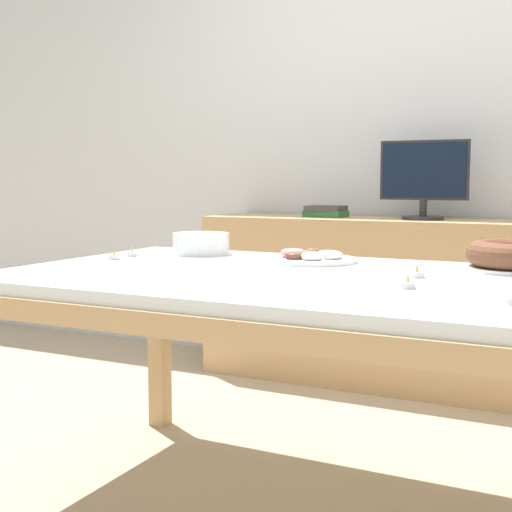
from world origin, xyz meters
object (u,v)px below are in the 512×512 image
book_stack (326,211)px  tealight_left_edge (408,284)px  plate_stack (201,244)px  pastry_platter (312,258)px  tealight_centre (132,253)px  tealight_near_cakes (114,257)px  computer_monitor (424,180)px  tealight_near_front (417,274)px

book_stack → tealight_left_edge: book_stack is taller
book_stack → plate_stack: size_ratio=0.99×
plate_stack → pastry_platter: bearing=-5.3°
pastry_platter → tealight_centre: size_ratio=7.55×
tealight_centre → tealight_left_edge: 1.14m
pastry_platter → tealight_centre: bearing=-168.6°
plate_stack → tealight_near_cakes: size_ratio=5.25×
pastry_platter → tealight_centre: 0.66m
computer_monitor → tealight_near_front: computer_monitor is taller
tealight_near_cakes → tealight_centre: 0.12m
computer_monitor → pastry_platter: computer_monitor is taller
tealight_near_cakes → tealight_left_edge: bearing=-9.9°
pastry_platter → tealight_centre: pastry_platter is taller
book_stack → tealight_left_edge: size_ratio=5.20×
computer_monitor → tealight_left_edge: computer_monitor is taller
computer_monitor → book_stack: (-0.50, 0.00, -0.16)m
computer_monitor → plate_stack: (-0.55, -1.14, -0.24)m
plate_stack → tealight_left_edge: bearing=-27.9°
computer_monitor → pastry_platter: bearing=-94.4°
plate_stack → tealight_left_edge: (0.91, -0.48, -0.03)m
tealight_near_cakes → tealight_centre: bearing=95.0°
computer_monitor → tealight_near_cakes: size_ratio=10.60×
tealight_near_cakes → computer_monitor: bearing=63.0°
plate_stack → tealight_centre: (-0.19, -0.17, -0.03)m
book_stack → pastry_platter: book_stack is taller
tealight_near_cakes → tealight_left_edge: 1.10m
book_stack → tealight_left_edge: (0.85, -1.62, -0.11)m
pastry_platter → tealight_near_front: bearing=-28.3°
tealight_near_front → tealight_left_edge: 0.22m
book_stack → plate_stack: (-0.06, -1.14, -0.08)m
tealight_centre → tealight_left_edge: size_ratio=1.00×
tealight_near_cakes → pastry_platter: bearing=21.3°
tealight_near_front → tealight_left_edge: bearing=-82.1°
computer_monitor → tealight_near_cakes: computer_monitor is taller
tealight_centre → tealight_near_front: (1.07, -0.09, 0.00)m
book_stack → tealight_near_cakes: (-0.23, -1.43, -0.11)m
book_stack → tealight_near_front: size_ratio=5.20×
plate_stack → tealight_centre: size_ratio=5.25×
computer_monitor → plate_stack: computer_monitor is taller
book_stack → tealight_near_cakes: 1.46m
tealight_centre → tealight_left_edge: bearing=-15.7°
tealight_centre → computer_monitor: bearing=60.6°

